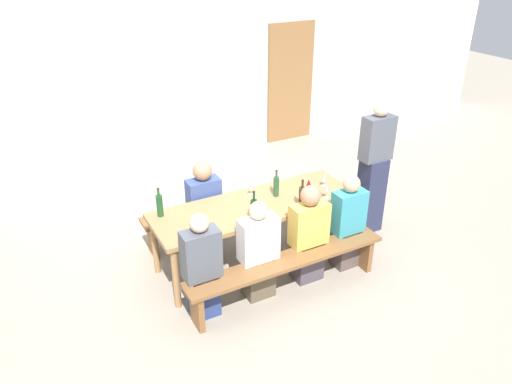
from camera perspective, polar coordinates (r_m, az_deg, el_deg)
The scene contains 20 objects.
ground_plane at distance 5.76m, azimuth -0.00°, elevation -7.97°, with size 24.00×24.00×0.00m, color gray.
back_wall at distance 7.95m, azimuth -11.73°, elevation 14.33°, with size 14.00×0.20×3.20m, color silver.
wooden_door at distance 8.93m, azimuth 4.04°, elevation 12.60°, with size 0.90×0.06×2.10m, color olive.
tasting_table at distance 5.39m, azimuth -0.00°, elevation -2.11°, with size 2.32×0.78×0.75m.
bench_near at distance 5.06m, azimuth 3.74°, elevation -8.62°, with size 2.22×0.30×0.45m.
bench_far at distance 6.09m, azimuth -3.08°, elevation -1.85°, with size 2.22×0.30×0.45m.
wine_bottle_0 at distance 4.97m, azimuth -0.25°, elevation -2.16°, with size 0.07×0.07×0.35m.
wine_bottle_1 at distance 5.48m, azimuth 2.38°, elevation 0.71°, with size 0.07×0.07×0.32m.
wine_bottle_2 at distance 5.26m, azimuth 5.40°, elevation -0.55°, with size 0.07×0.07×0.33m.
wine_bottle_3 at distance 5.17m, azimuth -11.20°, elevation -1.52°, with size 0.07×0.07×0.33m.
wine_glass_0 at distance 5.51m, azimuth -0.61°, elevation 0.61°, with size 0.06×0.06×0.14m.
wine_glass_1 at distance 5.48m, azimuth 8.27°, elevation 0.44°, with size 0.07×0.07×0.17m.
wine_glass_2 at distance 5.76m, azimuth 7.98°, elevation 1.65°, with size 0.06×0.06×0.15m.
wine_glass_3 at distance 5.58m, azimuth 6.18°, elevation 0.99°, with size 0.07×0.07×0.17m.
seated_guest_near_0 at distance 4.75m, azimuth -6.33°, elevation -8.90°, with size 0.36×0.24×1.14m.
seated_guest_near_1 at distance 4.97m, azimuth 0.28°, elevation -7.14°, with size 0.40×0.24×1.10m.
seated_guest_near_2 at distance 5.22m, azimuth 6.14°, elevation -5.12°, with size 0.41×0.24×1.13m.
seated_guest_near_3 at distance 5.50m, azimuth 10.65°, elevation -3.70°, with size 0.36×0.24×1.13m.
seated_guest_far_0 at distance 5.74m, azimuth -6.06°, elevation -1.84°, with size 0.38×0.24×1.13m.
standing_host at distance 6.12m, azimuth 13.58°, elevation 2.50°, with size 0.38×0.24×1.71m.
Camera 1 is at (-2.22, -4.13, 3.34)m, focal length 34.20 mm.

